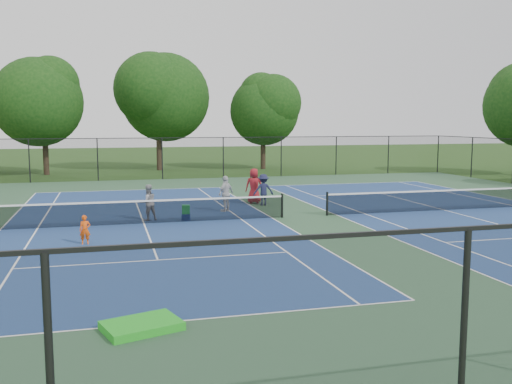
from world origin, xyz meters
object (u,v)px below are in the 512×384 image
object	(u,v)px
tree_back_a	(43,97)
bystander_c	(254,186)
instructor	(148,203)
ball_hopper	(186,209)
bystander_a	(226,194)
tree_back_c	(263,106)
child_player	(85,230)
ball_crate	(186,217)
tree_back_b	(158,93)
bystander_b	(263,190)

from	to	relation	value
tree_back_a	bystander_c	world-z (taller)	tree_back_a
tree_back_a	bystander_c	size ratio (longest dim) A/B	5.06
instructor	ball_hopper	xyz separation A→B (m)	(1.55, -0.40, -0.30)
tree_back_a	bystander_c	bearing A→B (deg)	-58.64
bystander_a	tree_back_a	bearing A→B (deg)	-106.03
tree_back_a	tree_back_c	xyz separation A→B (m)	(18.00, 1.00, -0.56)
child_player	ball_crate	world-z (taller)	child_player
child_player	bystander_a	bearing A→B (deg)	44.04
child_player	tree_back_a	bearing A→B (deg)	98.54
tree_back_b	bystander_c	distance (m)	22.39
child_player	ball_hopper	bearing A→B (deg)	44.85
tree_back_b	tree_back_c	xyz separation A→B (m)	(9.00, -1.00, -1.11)
child_player	instructor	distance (m)	4.93
tree_back_b	ball_hopper	world-z (taller)	tree_back_b
bystander_a	tree_back_c	bearing A→B (deg)	-150.21
child_player	bystander_b	world-z (taller)	bystander_b
tree_back_a	tree_back_c	distance (m)	18.04
bystander_b	bystander_a	bearing A→B (deg)	38.69
tree_back_c	bystander_b	xyz separation A→B (m)	(-5.86, -21.24, -4.69)
ball_crate	tree_back_c	bearing A→B (deg)	67.45
tree_back_b	bystander_c	bearing A→B (deg)	-82.41
ball_crate	tree_back_a	bearing A→B (deg)	108.26
instructor	ball_crate	xyz separation A→B (m)	(1.55, -0.40, -0.63)
bystander_a	bystander_b	world-z (taller)	bystander_a
bystander_c	tree_back_a	bearing A→B (deg)	-47.50
bystander_b	ball_crate	distance (m)	5.54
ball_crate	ball_hopper	world-z (taller)	ball_hopper
tree_back_b	bystander_c	xyz separation A→B (m)	(2.86, -21.47, -5.69)
tree_back_c	child_player	xyz separation A→B (m)	(-14.20, -28.47, -4.97)
bystander_b	ball_hopper	bearing A→B (deg)	43.16
tree_back_a	child_player	distance (m)	28.28
instructor	bystander_c	world-z (taller)	bystander_c
instructor	bystander_b	xyz separation A→B (m)	(5.90, 2.96, 0.02)
tree_back_b	instructor	world-z (taller)	tree_back_b
tree_back_a	child_player	xyz separation A→B (m)	(3.80, -27.47, -5.53)
tree_back_b	bystander_b	bearing A→B (deg)	-81.96
tree_back_b	child_player	bearing A→B (deg)	-100.00
tree_back_b	ball_crate	bearing A→B (deg)	-92.71
tree_back_b	child_player	xyz separation A→B (m)	(-5.20, -29.47, -6.09)
tree_back_a	instructor	xyz separation A→B (m)	(6.24, -23.20, -5.27)
bystander_a	ball_crate	distance (m)	2.95
child_player	bystander_b	distance (m)	11.04
ball_crate	bystander_c	bearing A→B (deg)	45.41
tree_back_a	child_player	bearing A→B (deg)	-82.12
tree_back_c	bystander_c	bearing A→B (deg)	-106.69
bystander_c	ball_hopper	distance (m)	5.82
tree_back_b	bystander_a	world-z (taller)	tree_back_b
tree_back_c	tree_back_a	bearing A→B (deg)	-176.82
instructor	bystander_c	distance (m)	6.75
child_player	instructor	xyz separation A→B (m)	(2.44, 4.27, 0.26)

